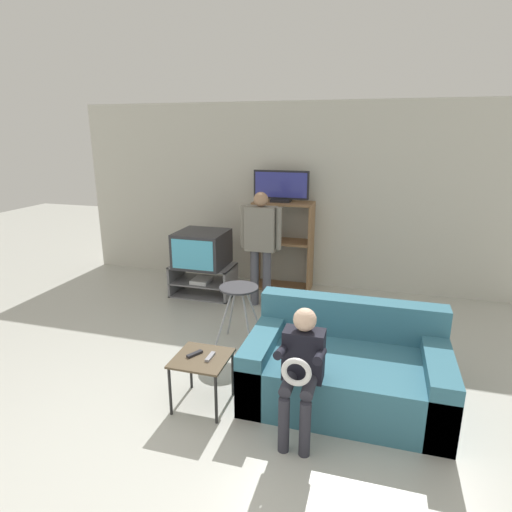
% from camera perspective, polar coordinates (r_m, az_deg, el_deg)
% --- Properties ---
extents(ground_plane, '(18.00, 18.00, 0.00)m').
position_cam_1_polar(ground_plane, '(3.32, -12.10, -25.57)').
color(ground_plane, '#B7B7AD').
extents(wall_back, '(6.40, 0.06, 2.60)m').
position_cam_1_polar(wall_back, '(6.23, 4.30, 7.94)').
color(wall_back, beige).
rests_on(wall_back, ground_plane).
extents(tv_stand, '(0.85, 0.52, 0.43)m').
position_cam_1_polar(tv_stand, '(5.99, -7.05, -3.20)').
color(tv_stand, slate).
rests_on(tv_stand, ground_plane).
extents(television_main, '(0.65, 0.65, 0.47)m').
position_cam_1_polar(television_main, '(5.84, -7.21, 0.97)').
color(television_main, '#2D2D33').
rests_on(television_main, tv_stand).
extents(media_shelf, '(0.83, 0.40, 1.26)m').
position_cam_1_polar(media_shelf, '(6.10, 3.58, 1.47)').
color(media_shelf, '#8E6642').
rests_on(media_shelf, ground_plane).
extents(television_flat, '(0.77, 0.20, 0.43)m').
position_cam_1_polar(television_flat, '(5.96, 3.36, 9.16)').
color(television_flat, black).
rests_on(television_flat, media_shelf).
extents(folding_stool, '(0.45, 0.45, 0.67)m').
position_cam_1_polar(folding_stool, '(4.43, -2.29, -5.42)').
color(folding_stool, '#99999E').
rests_on(folding_stool, ground_plane).
extents(snack_table, '(0.44, 0.44, 0.44)m').
position_cam_1_polar(snack_table, '(3.61, -7.24, -14.02)').
color(snack_table, brown).
rests_on(snack_table, ground_plane).
extents(remote_control_black, '(0.10, 0.14, 0.02)m').
position_cam_1_polar(remote_control_black, '(3.61, -8.18, -12.79)').
color(remote_control_black, '#232328').
rests_on(remote_control_black, snack_table).
extents(remote_control_white, '(0.04, 0.14, 0.02)m').
position_cam_1_polar(remote_control_white, '(3.56, -6.12, -13.20)').
color(remote_control_white, gray).
rests_on(remote_control_white, snack_table).
extents(couch, '(1.63, 0.99, 0.77)m').
position_cam_1_polar(couch, '(3.80, 11.87, -14.54)').
color(couch, teal).
rests_on(couch, ground_plane).
extents(person_standing_adult, '(0.53, 0.20, 1.49)m').
position_cam_1_polar(person_standing_adult, '(5.39, 0.64, 2.31)').
color(person_standing_adult, '#4C4C56').
rests_on(person_standing_adult, ground_plane).
extents(person_seated_child, '(0.33, 0.43, 0.98)m').
position_cam_1_polar(person_seated_child, '(3.19, 6.09, -14.15)').
color(person_seated_child, '#2D2D38').
rests_on(person_seated_child, ground_plane).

